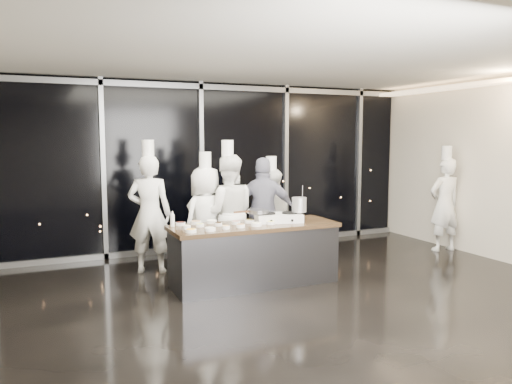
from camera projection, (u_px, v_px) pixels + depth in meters
ground at (282, 302)px, 6.56m from camera, size 9.00×9.00×0.00m
room_shell at (295, 131)px, 6.38m from camera, size 9.02×7.02×3.21m
window_wall at (201, 167)px, 9.50m from camera, size 8.90×0.11×3.20m
demo_counter at (254, 254)px, 7.33m from camera, size 2.46×0.86×0.90m
stove at (279, 217)px, 7.48m from camera, size 0.76×0.57×0.14m
frying_pan at (257, 211)px, 7.42m from camera, size 0.57×0.38×0.05m
stock_pot at (299, 205)px, 7.51m from camera, size 0.27×0.27×0.22m
prep_bowls at (219, 225)px, 7.10m from camera, size 1.38×0.75×0.05m
squeeze_bottle at (172, 219)px, 7.07m from camera, size 0.06×0.06×0.22m
chef_far_left at (150, 213)px, 7.93m from camera, size 0.81×0.69×2.12m
chef_left at (206, 219)px, 7.99m from camera, size 0.98×0.82×1.93m
chef_center at (228, 213)px, 8.02m from camera, size 1.09×0.95×2.12m
guest at (264, 212)px, 8.32m from camera, size 1.16×0.85×1.83m
chef_right at (271, 214)px, 8.82m from camera, size 0.94×0.84×1.83m
chef_side at (445, 204)px, 9.47m from camera, size 0.68×0.47×2.00m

